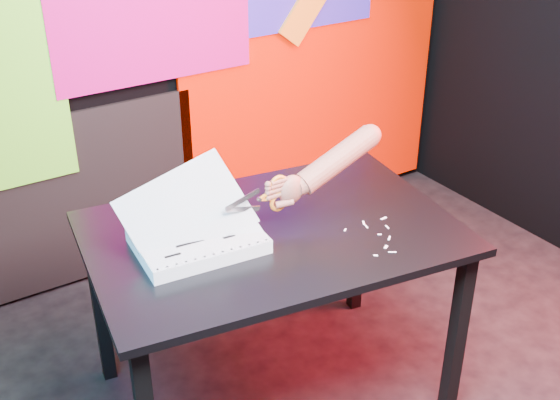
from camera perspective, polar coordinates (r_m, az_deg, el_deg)
room at (r=2.15m, az=11.99°, el=10.28°), size 3.01×3.01×2.71m
backdrop at (r=3.44m, az=-5.12°, el=10.70°), size 2.88×0.05×2.08m
work_table at (r=2.48m, az=-0.64°, el=-4.09°), size 1.37×1.02×0.75m
printout_stack at (r=2.34m, az=-6.72°, el=-3.17°), size 0.46×0.33×0.30m
scissors at (r=2.38m, az=-0.47°, el=0.44°), size 0.24×0.02×0.14m
hand_forearm at (r=2.48m, az=4.07°, el=2.93°), size 0.48×0.09×0.21m
paper_clippings at (r=2.43m, az=7.98°, el=-2.76°), size 0.20×0.22×0.00m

